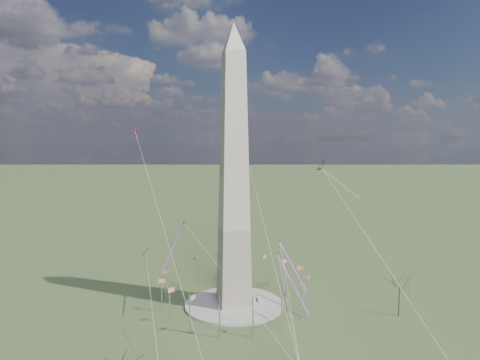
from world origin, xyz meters
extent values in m
plane|color=#3E542A|center=(0.00, 0.00, 0.00)|extent=(2000.00, 2000.00, 0.00)
cylinder|color=#B1A9A2|center=(0.00, 0.00, 0.40)|extent=(36.00, 36.00, 0.80)
pyramid|color=beige|center=(0.00, 0.00, 95.80)|extent=(9.90, 9.90, 10.00)
cylinder|color=silver|center=(26.00, 0.00, 6.50)|extent=(0.36, 0.36, 13.00)
cube|color=red|center=(26.00, 1.30, 11.80)|extent=(2.40, 0.08, 1.50)
cylinder|color=silver|center=(24.02, 9.95, 6.50)|extent=(0.36, 0.36, 13.00)
cube|color=red|center=(23.52, 11.15, 11.80)|extent=(2.25, 0.99, 1.50)
cylinder|color=silver|center=(18.38, 18.38, 6.50)|extent=(0.36, 0.36, 13.00)
cube|color=red|center=(17.47, 19.30, 11.80)|extent=(1.75, 1.75, 1.50)
cylinder|color=silver|center=(9.95, 24.02, 6.50)|extent=(0.36, 0.36, 13.00)
cube|color=red|center=(8.75, 24.52, 11.80)|extent=(0.99, 2.25, 1.50)
cylinder|color=silver|center=(0.00, 26.00, 6.50)|extent=(0.36, 0.36, 13.00)
cube|color=red|center=(-1.30, 26.00, 11.80)|extent=(0.08, 2.40, 1.50)
cylinder|color=silver|center=(-9.95, 24.02, 6.50)|extent=(0.36, 0.36, 13.00)
cube|color=red|center=(-11.15, 23.52, 11.80)|extent=(0.99, 2.25, 1.50)
cylinder|color=silver|center=(-18.38, 18.38, 6.50)|extent=(0.36, 0.36, 13.00)
cube|color=red|center=(-19.30, 17.47, 11.80)|extent=(1.75, 1.75, 1.50)
cylinder|color=silver|center=(-24.02, 9.95, 6.50)|extent=(0.36, 0.36, 13.00)
cube|color=red|center=(-24.52, 8.75, 11.80)|extent=(2.25, 0.99, 1.50)
cylinder|color=silver|center=(-26.00, 0.00, 6.50)|extent=(0.36, 0.36, 13.00)
cube|color=red|center=(-26.00, -1.30, 11.80)|extent=(2.40, 0.08, 1.50)
cylinder|color=silver|center=(-24.02, -9.95, 6.50)|extent=(0.36, 0.36, 13.00)
cube|color=red|center=(-23.52, -11.15, 11.80)|extent=(2.25, 0.99, 1.50)
cylinder|color=silver|center=(-18.38, -18.38, 6.50)|extent=(0.36, 0.36, 13.00)
cube|color=red|center=(-17.47, -19.30, 11.80)|extent=(1.75, 1.75, 1.50)
cylinder|color=silver|center=(-9.95, -24.02, 6.50)|extent=(0.36, 0.36, 13.00)
cube|color=red|center=(-8.75, -24.52, 11.80)|extent=(0.99, 2.25, 1.50)
cylinder|color=silver|center=(0.00, -26.00, 6.50)|extent=(0.36, 0.36, 13.00)
cube|color=red|center=(1.30, -26.00, 11.80)|extent=(0.08, 2.40, 1.50)
cylinder|color=silver|center=(9.95, -24.02, 6.50)|extent=(0.36, 0.36, 13.00)
cube|color=red|center=(11.15, -23.52, 11.80)|extent=(0.99, 2.25, 1.50)
cylinder|color=silver|center=(18.38, -18.38, 6.50)|extent=(0.36, 0.36, 13.00)
cube|color=red|center=(19.30, -17.47, 11.80)|extent=(1.75, 1.75, 1.50)
cylinder|color=silver|center=(24.02, -9.95, 6.50)|extent=(0.36, 0.36, 13.00)
cube|color=red|center=(24.52, -8.75, 11.80)|extent=(2.25, 0.99, 1.50)
cylinder|color=#4D412E|center=(53.08, -22.35, 5.06)|extent=(0.44, 0.44, 10.11)
cube|color=#F49F0C|center=(43.69, 3.70, 43.59)|extent=(10.85, 10.98, 10.51)
cube|color=#F49F0C|center=(42.33, 2.35, 43.59)|extent=(10.85, 10.98, 10.51)
cube|color=navy|center=(-31.08, 8.30, 20.07)|extent=(2.26, 3.07, 2.32)
cube|color=#EF4125|center=(-31.08, 8.30, 16.24)|extent=(2.56, 1.90, 8.01)
cube|color=#EF4125|center=(16.84, -15.36, 18.00)|extent=(3.26, 18.60, 11.72)
cube|color=#EF4125|center=(-21.63, -0.25, 23.43)|extent=(9.19, 16.15, 11.32)
cube|color=#EF4125|center=(20.50, -6.03, 8.44)|extent=(3.99, 22.81, 14.39)
cube|color=red|center=(-34.10, 28.47, 64.34)|extent=(1.19, 1.48, 1.42)
cube|color=red|center=(-34.10, 28.47, 62.79)|extent=(0.46, 1.25, 3.24)
cube|color=silver|center=(12.92, 45.10, 66.31)|extent=(1.39, 1.81, 1.70)
cube|color=silver|center=(12.92, 45.10, 64.44)|extent=(0.52, 1.48, 3.91)
camera|label=1|loc=(-33.25, -147.54, 60.92)|focal=32.00mm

